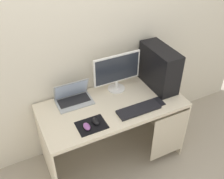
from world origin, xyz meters
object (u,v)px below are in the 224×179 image
object	(u,v)px
laptop	(73,97)
mouse_right	(87,126)
monitor	(117,72)
cell_phone	(159,101)
mouse_left	(96,121)
pc_tower	(159,68)
keyboard	(139,109)

from	to	relation	value
laptop	mouse_right	xyz separation A→B (m)	(-0.02, -0.41, -0.02)
monitor	cell_phone	distance (m)	0.51
mouse_left	pc_tower	bearing A→B (deg)	16.94
pc_tower	mouse_right	size ratio (longest dim) A/B	5.05
cell_phone	pc_tower	bearing A→B (deg)	59.98
pc_tower	laptop	world-z (taller)	pc_tower
laptop	pc_tower	bearing A→B (deg)	-8.52
monitor	mouse_right	size ratio (longest dim) A/B	5.20
mouse_left	cell_phone	distance (m)	0.68
monitor	laptop	xyz separation A→B (m)	(-0.47, 0.01, -0.18)
mouse_right	mouse_left	bearing A→B (deg)	14.74
mouse_left	mouse_right	size ratio (longest dim) A/B	1.00
pc_tower	mouse_right	xyz separation A→B (m)	(-0.92, -0.28, -0.20)
pc_tower	mouse_left	distance (m)	0.88
pc_tower	keyboard	xyz separation A→B (m)	(-0.39, -0.27, -0.21)
keyboard	mouse_left	distance (m)	0.43
monitor	pc_tower	bearing A→B (deg)	-15.67
pc_tower	monitor	distance (m)	0.44
laptop	keyboard	distance (m)	0.65
pc_tower	mouse_left	xyz separation A→B (m)	(-0.82, -0.25, -0.20)
pc_tower	mouse_left	world-z (taller)	pc_tower
mouse_left	mouse_right	xyz separation A→B (m)	(-0.09, -0.02, 0.00)
laptop	mouse_left	size ratio (longest dim) A/B	3.62
pc_tower	laptop	xyz separation A→B (m)	(-0.89, 0.13, -0.17)
pc_tower	monitor	size ratio (longest dim) A/B	0.97
mouse_right	laptop	bearing A→B (deg)	86.60
mouse_left	mouse_right	bearing A→B (deg)	-165.26
mouse_left	cell_phone	bearing A→B (deg)	-0.00
keyboard	mouse_right	distance (m)	0.53
mouse_left	laptop	bearing A→B (deg)	100.44
monitor	mouse_right	world-z (taller)	monitor
pc_tower	mouse_right	distance (m)	0.98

